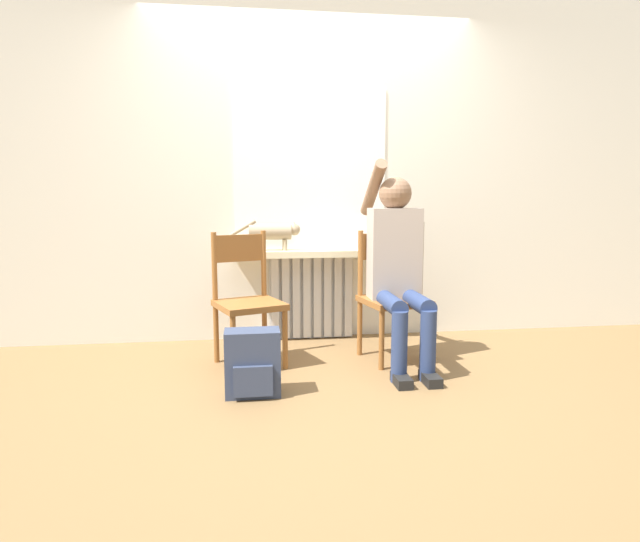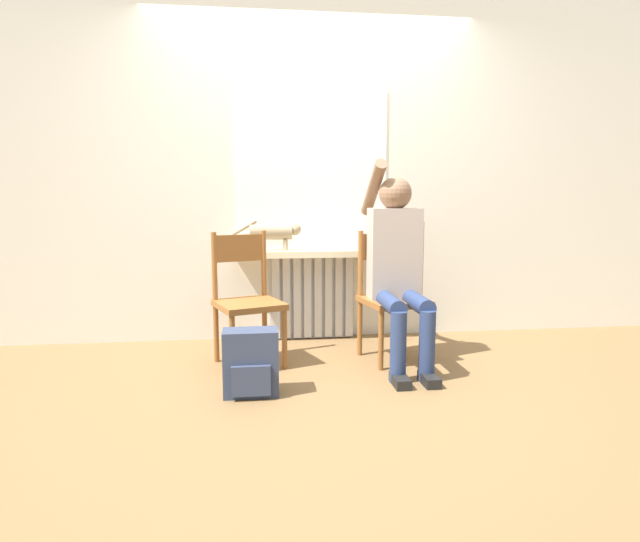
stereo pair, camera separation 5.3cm
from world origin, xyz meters
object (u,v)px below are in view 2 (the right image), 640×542
(chair_left, at_px, (247,298))
(chair_right, at_px, (391,295))
(person, at_px, (398,262))
(backpack, at_px, (251,363))
(cat, at_px, (273,232))

(chair_left, relative_size, chair_right, 1.00)
(person, relative_size, backpack, 3.62)
(chair_left, distance_m, person, 1.04)
(chair_right, distance_m, person, 0.27)
(chair_right, xyz_separation_m, backpack, (-0.96, -0.59, -0.27))
(chair_right, bearing_deg, backpack, -160.10)
(cat, xyz_separation_m, backpack, (-0.17, -1.11, -0.67))
(chair_right, bearing_deg, chair_left, 168.49)
(cat, bearing_deg, chair_left, -110.88)
(chair_right, relative_size, person, 0.65)
(cat, bearing_deg, backpack, -98.92)
(chair_left, height_order, person, person)
(person, height_order, cat, person)
(person, bearing_deg, chair_right, 94.70)
(chair_left, distance_m, cat, 0.69)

